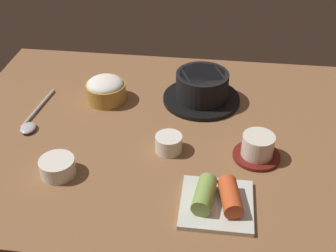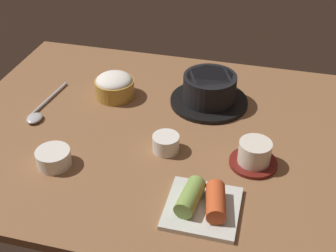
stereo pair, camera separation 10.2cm
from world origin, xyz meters
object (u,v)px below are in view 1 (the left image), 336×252
spoon (32,121)px  side_bowl_near (57,167)px  tea_cup_with_saucer (258,148)px  banchan_cup_center (169,143)px  kimchi_plate (217,200)px  rice_bowl (106,89)px  stone_pot (202,88)px

spoon → side_bowl_near: bearing=-53.9°
tea_cup_with_saucer → banchan_cup_center: size_ratio=1.72×
tea_cup_with_saucer → side_bowl_near: bearing=-165.4°
tea_cup_with_saucer → kimchi_plate: 17.85cm
banchan_cup_center → spoon: (-34.29, 6.34, -1.47)cm
rice_bowl → banchan_cup_center: size_ratio=1.71×
rice_bowl → banchan_cup_center: (18.76, -18.78, -1.21)cm
kimchi_plate → side_bowl_near: (-33.17, 5.13, 0.21)cm
banchan_cup_center → kimchi_plate: kimchi_plate is taller
banchan_cup_center → kimchi_plate: (11.27, -15.81, -0.31)cm
stone_pot → side_bowl_near: size_ratio=2.70×
tea_cup_with_saucer → stone_pot: bearing=122.1°
spoon → banchan_cup_center: bearing=-10.5°
kimchi_plate → spoon: kimchi_plate is taller
stone_pot → banchan_cup_center: size_ratio=3.32×
banchan_cup_center → spoon: 34.90cm
rice_bowl → kimchi_plate: size_ratio=0.74×
side_bowl_near → stone_pot: bearing=49.4°
side_bowl_near → spoon: side_bowl_near is taller
kimchi_plate → side_bowl_near: 33.56cm
banchan_cup_center → stone_pot: bearing=74.9°
banchan_cup_center → side_bowl_near: size_ratio=0.81×
kimchi_plate → tea_cup_with_saucer: bearing=63.1°
stone_pot → side_bowl_near: stone_pot is taller
stone_pot → spoon: (-40.13, -15.31, -3.09)cm
tea_cup_with_saucer → banchan_cup_center: bearing=-179.7°
rice_bowl → tea_cup_with_saucer: bearing=-26.1°
side_bowl_near → spoon: size_ratio=0.37×
stone_pot → tea_cup_with_saucer: size_ratio=1.93×
stone_pot → tea_cup_with_saucer: bearing=-57.9°
stone_pot → tea_cup_with_saucer: 25.46cm
banchan_cup_center → rice_bowl: bearing=135.0°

